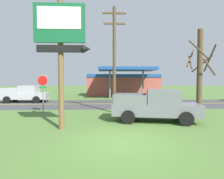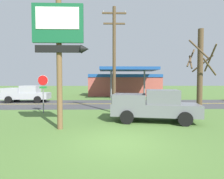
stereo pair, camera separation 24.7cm
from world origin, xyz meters
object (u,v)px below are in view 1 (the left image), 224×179
object	(u,v)px
motel_sign	(61,40)
pickup_grey_parked_on_lawn	(156,106)
utility_pole	(114,57)
gas_station	(123,84)
stop_sign	(43,87)
bare_tree	(200,70)
pickup_silver_on_road	(26,94)

from	to	relation	value
motel_sign	pickup_grey_parked_on_lawn	bearing A→B (deg)	18.40
utility_pole	gas_station	xyz separation A→B (m)	(2.48, 17.89, -2.47)
stop_sign	utility_pole	size ratio (longest dim) A/B	0.36
gas_station	pickup_grey_parked_on_lawn	size ratio (longest dim) A/B	2.19
stop_sign	gas_station	distance (m)	19.58
utility_pole	bare_tree	xyz separation A→B (m)	(6.36, -0.97, -1.11)
pickup_grey_parked_on_lawn	bare_tree	bearing A→B (deg)	31.28
pickup_grey_parked_on_lawn	pickup_silver_on_road	size ratio (longest dim) A/B	1.06
pickup_grey_parked_on_lawn	pickup_silver_on_road	bearing A→B (deg)	138.32
gas_station	pickup_grey_parked_on_lawn	distance (m)	21.27
bare_tree	stop_sign	bearing A→B (deg)	175.22
bare_tree	gas_station	size ratio (longest dim) A/B	0.53
utility_pole	gas_station	world-z (taller)	utility_pole
bare_tree	gas_station	xyz separation A→B (m)	(-3.88, 18.85, -1.36)
motel_sign	stop_sign	xyz separation A→B (m)	(-2.59, 5.18, -2.53)
utility_pole	bare_tree	size ratio (longest dim) A/B	1.30
motel_sign	stop_sign	bearing A→B (deg)	116.54
bare_tree	gas_station	bearing A→B (deg)	101.62
utility_pole	pickup_silver_on_road	distance (m)	12.99
stop_sign	pickup_grey_parked_on_lawn	size ratio (longest dim) A/B	0.54
pickup_silver_on_road	gas_station	bearing A→B (deg)	39.58
bare_tree	pickup_grey_parked_on_lawn	distance (m)	5.17
stop_sign	pickup_grey_parked_on_lawn	bearing A→B (deg)	-23.04
motel_sign	pickup_grey_parked_on_lawn	xyz separation A→B (m)	(5.38, 1.79, -3.59)
motel_sign	stop_sign	distance (m)	6.32
stop_sign	bare_tree	world-z (taller)	bare_tree
utility_pole	pickup_silver_on_road	xyz separation A→B (m)	(-9.93, 7.63, -3.45)
pickup_grey_parked_on_lawn	stop_sign	bearing A→B (deg)	156.96
utility_pole	gas_station	bearing A→B (deg)	82.11
pickup_grey_parked_on_lawn	pickup_silver_on_road	world-z (taller)	same
motel_sign	utility_pole	bearing A→B (deg)	60.07
motel_sign	bare_tree	xyz separation A→B (m)	(9.32, 4.18, -1.26)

